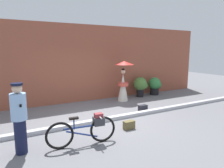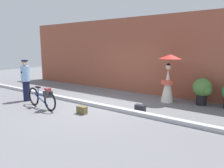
# 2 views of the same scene
# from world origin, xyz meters

# --- Properties ---
(ground_plane) EXTENTS (30.00, 30.00, 0.00)m
(ground_plane) POSITION_xyz_m (0.00, 0.00, 0.00)
(ground_plane) COLOR slate
(building_wall) EXTENTS (14.00, 0.40, 3.44)m
(building_wall) POSITION_xyz_m (0.00, 3.10, 1.72)
(building_wall) COLOR brown
(building_wall) RESTS_ON ground_plane
(sidewalk_curb) EXTENTS (14.00, 0.20, 0.12)m
(sidewalk_curb) POSITION_xyz_m (0.00, 0.00, 0.06)
(sidewalk_curb) COLOR #B2B2B7
(sidewalk_curb) RESTS_ON ground_plane
(bicycle_near_officer) EXTENTS (1.73, 0.48, 0.76)m
(bicycle_near_officer) POSITION_xyz_m (-1.29, -1.27, 0.40)
(bicycle_near_officer) COLOR black
(bicycle_near_officer) RESTS_ON ground_plane
(person_officer) EXTENTS (0.34, 0.38, 1.61)m
(person_officer) POSITION_xyz_m (-2.72, -0.96, 0.85)
(person_officer) COLOR #141938
(person_officer) RESTS_ON ground_plane
(person_with_parasol) EXTENTS (0.87, 0.87, 1.83)m
(person_with_parasol) POSITION_xyz_m (1.86, 2.11, 0.95)
(person_with_parasol) COLOR silver
(person_with_parasol) RESTS_ON ground_plane
(potted_plant_by_door) EXTENTS (0.69, 0.67, 0.99)m
(potted_plant_by_door) POSITION_xyz_m (3.06, 2.40, 0.59)
(potted_plant_by_door) COLOR black
(potted_plant_by_door) RESTS_ON ground_plane
(potted_plant_small) EXTENTS (0.65, 0.64, 0.92)m
(potted_plant_small) POSITION_xyz_m (4.01, 2.43, 0.51)
(potted_plant_small) COLOR black
(potted_plant_small) RESTS_ON ground_plane
(backpack_on_pavement) EXTENTS (0.33, 0.17, 0.24)m
(backpack_on_pavement) POSITION_xyz_m (0.20, -0.92, 0.13)
(backpack_on_pavement) COLOR brown
(backpack_on_pavement) RESTS_ON ground_plane
(backpack_spare) EXTENTS (0.33, 0.18, 0.25)m
(backpack_spare) POSITION_xyz_m (1.63, 0.31, 0.13)
(backpack_spare) COLOR #26262D
(backpack_spare) RESTS_ON ground_plane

